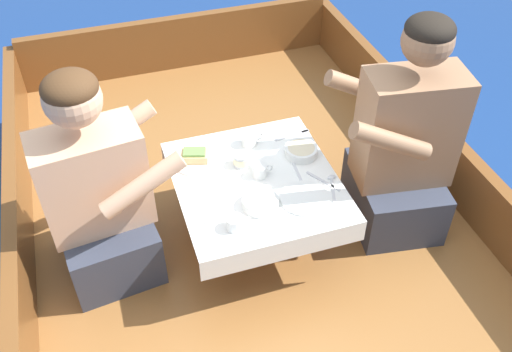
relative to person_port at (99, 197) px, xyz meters
The scene contains 23 objects.
ground_plane 0.93m from the person_port, ahead, with size 60.00×60.00×0.00m, color navy.
boat_deck 0.83m from the person_port, ahead, with size 2.04×3.30×0.29m, color brown.
gunwale_port 0.44m from the person_port, 163.24° to the right, with size 0.06×3.30×0.29m, color brown.
gunwale_starboard 1.64m from the person_port, ahead, with size 0.06×3.30×0.29m, color brown.
bow_coaming 1.65m from the person_port, 67.32° to the left, with size 1.92×0.06×0.34m, color brown.
cockpit_table 0.64m from the person_port, ahead, with size 0.66×0.72×0.34m.
person_port is the anchor object (origin of this frame).
person_starboard 1.27m from the person_port, ahead, with size 0.56×0.51×1.01m.
plate_sandwich 0.44m from the person_port, 17.94° to the left, with size 0.20×0.20×0.01m.
plate_bread 0.82m from the person_port, 16.38° to the right, with size 0.20×0.20×0.01m.
sandwich 0.44m from the person_port, 17.94° to the left, with size 0.13×0.10×0.05m.
bowl_port_near 0.87m from the person_port, ahead, with size 0.14×0.14×0.04m.
bowl_starboard_near 0.64m from the person_port, 19.44° to the right, with size 0.14×0.14×0.04m.
coffee_cup_port 0.70m from the person_port, 14.52° to the left, with size 0.10×0.07×0.06m.
coffee_cup_starboard 0.56m from the person_port, 31.78° to the right, with size 0.09×0.07×0.05m.
coffee_cup_center 0.66m from the person_port, ahead, with size 0.09×0.06×0.06m.
tin_can 0.60m from the person_port, ahead, with size 0.07×0.07×0.05m.
utensil_knife_port 0.91m from the person_port, ahead, with size 0.10×0.15×0.00m.
utensil_spoon_starboard 0.94m from the person_port, 11.39° to the right, with size 0.08×0.16×0.01m.
utensil_fork_port 0.91m from the person_port, 11.10° to the left, with size 0.17×0.04×0.00m.
utensil_knife_starboard 0.44m from the person_port, 21.85° to the right, with size 0.10×0.15×0.00m.
utensil_spoon_port 0.84m from the person_port, 16.01° to the left, with size 0.17×0.03×0.01m.
utensil_fork_starboard 0.81m from the person_port, ahead, with size 0.03×0.17×0.00m.
Camera 1 is at (-0.54, -1.62, 2.22)m, focal length 40.00 mm.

